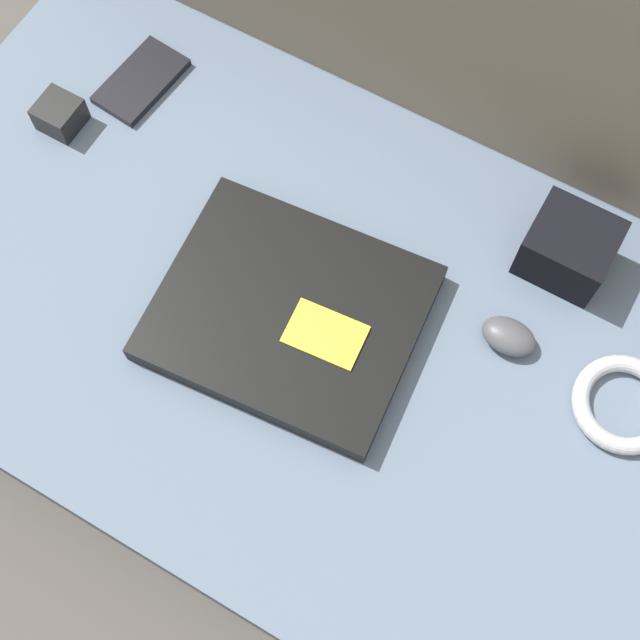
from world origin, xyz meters
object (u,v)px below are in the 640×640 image
at_px(phone_silver, 141,81).
at_px(charger_brick, 60,114).
at_px(computer_mouse, 509,336).
at_px(laptop, 289,313).
at_px(camera_pouch, 569,248).

bearing_deg(phone_silver, charger_brick, -112.02).
xyz_separation_m(computer_mouse, charger_brick, (-0.64, -0.01, 0.00)).
xyz_separation_m(laptop, computer_mouse, (0.24, 0.10, -0.00)).
distance_m(phone_silver, camera_pouch, 0.61).
relative_size(laptop, computer_mouse, 4.88).
relative_size(camera_pouch, charger_brick, 1.90).
height_order(computer_mouse, camera_pouch, camera_pouch).
distance_m(laptop, computer_mouse, 0.26).
relative_size(phone_silver, charger_brick, 2.51).
xyz_separation_m(computer_mouse, camera_pouch, (0.01, 0.13, 0.02)).
distance_m(laptop, camera_pouch, 0.35).
bearing_deg(phone_silver, computer_mouse, -3.48).
bearing_deg(charger_brick, computer_mouse, 1.06).
bearing_deg(laptop, phone_silver, 145.08).
bearing_deg(computer_mouse, charger_brick, 179.84).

